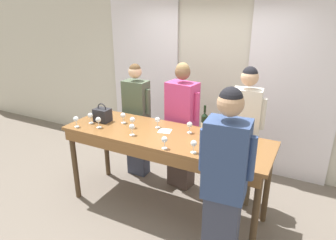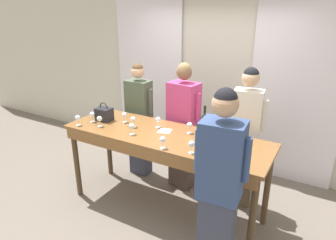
% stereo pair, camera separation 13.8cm
% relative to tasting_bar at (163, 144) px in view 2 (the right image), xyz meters
% --- Properties ---
extents(ground_plane, '(18.00, 18.00, 0.00)m').
position_rel_tasting_bar_xyz_m(ground_plane, '(0.00, 0.03, -0.93)').
color(ground_plane, '#70665B').
extents(wall_back, '(12.00, 0.06, 2.80)m').
position_rel_tasting_bar_xyz_m(wall_back, '(0.00, 1.62, 0.47)').
color(wall_back, beige).
rests_on(wall_back, ground_plane).
extents(curtain_panel_left, '(1.26, 0.03, 2.69)m').
position_rel_tasting_bar_xyz_m(curtain_panel_left, '(-1.21, 1.56, 0.42)').
color(curtain_panel_left, white).
rests_on(curtain_panel_left, ground_plane).
extents(curtain_panel_right, '(1.26, 0.03, 2.69)m').
position_rel_tasting_bar_xyz_m(curtain_panel_right, '(1.21, 1.56, 0.42)').
color(curtain_panel_right, white).
rests_on(curtain_panel_right, ground_plane).
extents(tasting_bar, '(2.51, 0.81, 1.05)m').
position_rel_tasting_bar_xyz_m(tasting_bar, '(0.00, 0.00, 0.00)').
color(tasting_bar, brown).
rests_on(tasting_bar, ground_plane).
extents(wine_bottle, '(0.08, 0.08, 0.35)m').
position_rel_tasting_bar_xyz_m(wine_bottle, '(0.40, 0.27, 0.25)').
color(wine_bottle, black).
rests_on(wine_bottle, tasting_bar).
extents(handbag, '(0.21, 0.15, 0.25)m').
position_rel_tasting_bar_xyz_m(handbag, '(-0.92, 0.03, 0.21)').
color(handbag, '#232328').
rests_on(handbag, tasting_bar).
extents(wine_glass_front_left, '(0.07, 0.07, 0.14)m').
position_rel_tasting_bar_xyz_m(wine_glass_front_left, '(0.49, -0.26, 0.22)').
color(wine_glass_front_left, white).
rests_on(wine_glass_front_left, tasting_bar).
extents(wine_glass_front_mid, '(0.07, 0.07, 0.14)m').
position_rel_tasting_bar_xyz_m(wine_glass_front_mid, '(0.68, 0.23, 0.22)').
color(wine_glass_front_mid, white).
rests_on(wine_glass_front_mid, tasting_bar).
extents(wine_glass_front_right, '(0.07, 0.07, 0.14)m').
position_rel_tasting_bar_xyz_m(wine_glass_front_right, '(-0.45, 0.02, 0.22)').
color(wine_glass_front_right, white).
rests_on(wine_glass_front_right, tasting_bar).
extents(wine_glass_center_left, '(0.07, 0.07, 0.14)m').
position_rel_tasting_bar_xyz_m(wine_glass_center_left, '(-1.02, -0.09, 0.22)').
color(wine_glass_center_left, white).
rests_on(wine_glass_center_left, tasting_bar).
extents(wine_glass_center_mid, '(0.07, 0.07, 0.14)m').
position_rel_tasting_bar_xyz_m(wine_glass_center_mid, '(-0.65, 0.10, 0.22)').
color(wine_glass_center_mid, white).
rests_on(wine_glass_center_mid, tasting_bar).
extents(wine_glass_center_right, '(0.07, 0.07, 0.14)m').
position_rel_tasting_bar_xyz_m(wine_glass_center_right, '(-0.83, -0.17, 0.22)').
color(wine_glass_center_right, white).
rests_on(wine_glass_center_right, tasting_bar).
extents(wine_glass_back_left, '(0.07, 0.07, 0.14)m').
position_rel_tasting_bar_xyz_m(wine_glass_back_left, '(0.24, 0.20, 0.22)').
color(wine_glass_back_left, white).
rests_on(wine_glass_back_left, tasting_bar).
extents(wine_glass_back_mid, '(0.07, 0.07, 0.14)m').
position_rel_tasting_bar_xyz_m(wine_glass_back_mid, '(0.18, -0.31, 0.22)').
color(wine_glass_back_mid, white).
rests_on(wine_glass_back_mid, tasting_bar).
extents(wine_glass_back_right, '(0.07, 0.07, 0.14)m').
position_rel_tasting_bar_xyz_m(wine_glass_back_right, '(-0.33, -0.17, 0.22)').
color(wine_glass_back_right, white).
rests_on(wine_glass_back_right, tasting_bar).
extents(wine_glass_near_host, '(0.07, 0.07, 0.14)m').
position_rel_tasting_bar_xyz_m(wine_glass_near_host, '(-1.09, -0.28, 0.22)').
color(wine_glass_near_host, white).
rests_on(wine_glass_near_host, tasting_bar).
extents(wine_glass_by_bottle, '(0.07, 0.07, 0.14)m').
position_rel_tasting_bar_xyz_m(wine_glass_by_bottle, '(-0.17, 0.17, 0.22)').
color(wine_glass_by_bottle, white).
rests_on(wine_glass_by_bottle, tasting_bar).
extents(napkin, '(0.18, 0.18, 0.00)m').
position_rel_tasting_bar_xyz_m(napkin, '(-0.04, 0.11, 0.12)').
color(napkin, white).
rests_on(napkin, tasting_bar).
extents(guest_olive_jacket, '(0.46, 0.23, 1.72)m').
position_rel_tasting_bar_xyz_m(guest_olive_jacket, '(-0.79, 0.63, -0.04)').
color(guest_olive_jacket, '#383D51').
rests_on(guest_olive_jacket, ground_plane).
extents(guest_pink_top, '(0.51, 0.31, 1.80)m').
position_rel_tasting_bar_xyz_m(guest_pink_top, '(-0.05, 0.63, -0.01)').
color(guest_pink_top, '#473833').
rests_on(guest_pink_top, ground_plane).
extents(guest_cream_sweater, '(0.46, 0.25, 1.82)m').
position_rel_tasting_bar_xyz_m(guest_cream_sweater, '(0.80, 0.63, 0.04)').
color(guest_cream_sweater, brown).
rests_on(guest_cream_sweater, ground_plane).
extents(host_pouring, '(0.48, 0.29, 1.88)m').
position_rel_tasting_bar_xyz_m(host_pouring, '(0.93, -0.62, 0.05)').
color(host_pouring, '#383D51').
rests_on(host_pouring, ground_plane).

